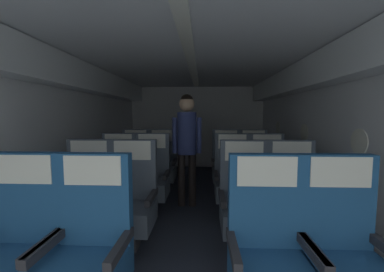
% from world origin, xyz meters
% --- Properties ---
extents(ground, '(3.65, 6.87, 0.02)m').
position_xyz_m(ground, '(0.00, 3.24, -0.01)').
color(ground, '#2D3342').
extents(fuselage_shell, '(3.53, 6.52, 2.13)m').
position_xyz_m(fuselage_shell, '(0.00, 3.51, 1.53)').
color(fuselage_shell, silver).
rests_on(fuselage_shell, ground).
extents(seat_a_left_window, '(0.52, 0.51, 1.09)m').
position_xyz_m(seat_a_left_window, '(-1.07, 1.65, 0.46)').
color(seat_a_left_window, '#38383D').
rests_on(seat_a_left_window, ground).
extents(seat_a_left_aisle, '(0.52, 0.51, 1.09)m').
position_xyz_m(seat_a_left_aisle, '(-0.58, 1.64, 0.46)').
color(seat_a_left_aisle, '#38383D').
rests_on(seat_a_left_aisle, ground).
extents(seat_a_right_aisle, '(0.52, 0.51, 1.09)m').
position_xyz_m(seat_a_right_aisle, '(1.06, 1.66, 0.46)').
color(seat_a_right_aisle, '#38383D').
rests_on(seat_a_right_aisle, ground).
extents(seat_a_right_window, '(0.52, 0.51, 1.09)m').
position_xyz_m(seat_a_right_window, '(0.58, 1.66, 0.46)').
color(seat_a_right_window, '#38383D').
rests_on(seat_a_right_window, ground).
extents(seat_b_left_window, '(0.52, 0.51, 1.09)m').
position_xyz_m(seat_b_left_window, '(-1.06, 2.57, 0.46)').
color(seat_b_left_window, '#38383D').
rests_on(seat_b_left_window, ground).
extents(seat_b_left_aisle, '(0.52, 0.51, 1.09)m').
position_xyz_m(seat_b_left_aisle, '(-0.58, 2.56, 0.46)').
color(seat_b_left_aisle, '#38383D').
rests_on(seat_b_left_aisle, ground).
extents(seat_b_right_aisle, '(0.52, 0.51, 1.09)m').
position_xyz_m(seat_b_right_aisle, '(1.07, 2.58, 0.46)').
color(seat_b_right_aisle, '#38383D').
rests_on(seat_b_right_aisle, ground).
extents(seat_b_right_window, '(0.52, 0.51, 1.09)m').
position_xyz_m(seat_b_right_window, '(0.58, 2.57, 0.46)').
color(seat_b_right_window, '#38383D').
rests_on(seat_b_right_window, ground).
extents(seat_c_left_window, '(0.52, 0.51, 1.09)m').
position_xyz_m(seat_c_left_window, '(-1.05, 3.47, 0.46)').
color(seat_c_left_window, '#38383D').
rests_on(seat_c_left_window, ground).
extents(seat_c_left_aisle, '(0.52, 0.51, 1.09)m').
position_xyz_m(seat_c_left_aisle, '(-0.57, 3.49, 0.46)').
color(seat_c_left_aisle, '#38383D').
rests_on(seat_c_left_aisle, ground).
extents(seat_c_right_aisle, '(0.52, 0.51, 1.09)m').
position_xyz_m(seat_c_right_aisle, '(1.06, 3.50, 0.46)').
color(seat_c_right_aisle, '#38383D').
rests_on(seat_c_right_aisle, ground).
extents(seat_c_right_window, '(0.52, 0.51, 1.09)m').
position_xyz_m(seat_c_right_window, '(0.57, 3.48, 0.46)').
color(seat_c_right_window, '#38383D').
rests_on(seat_c_right_window, ground).
extents(seat_d_left_window, '(0.52, 0.51, 1.09)m').
position_xyz_m(seat_d_left_window, '(-1.06, 4.40, 0.46)').
color(seat_d_left_window, '#38383D').
rests_on(seat_d_left_window, ground).
extents(seat_d_left_aisle, '(0.52, 0.51, 1.09)m').
position_xyz_m(seat_d_left_aisle, '(-0.57, 4.39, 0.46)').
color(seat_d_left_aisle, '#38383D').
rests_on(seat_d_left_aisle, ground).
extents(seat_d_right_aisle, '(0.52, 0.51, 1.09)m').
position_xyz_m(seat_d_right_aisle, '(1.05, 4.40, 0.46)').
color(seat_d_right_aisle, '#38383D').
rests_on(seat_d_right_aisle, ground).
extents(seat_d_right_window, '(0.52, 0.51, 1.09)m').
position_xyz_m(seat_d_right_window, '(0.57, 4.40, 0.46)').
color(seat_d_right_window, '#38383D').
rests_on(seat_d_right_window, ground).
extents(flight_attendant, '(0.43, 0.28, 1.66)m').
position_xyz_m(flight_attendant, '(-0.08, 3.71, 1.03)').
color(flight_attendant, black).
rests_on(flight_attendant, ground).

